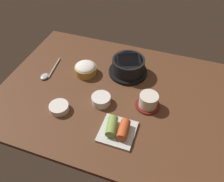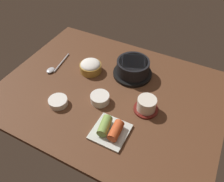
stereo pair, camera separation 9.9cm
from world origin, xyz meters
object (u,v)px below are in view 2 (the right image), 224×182
at_px(rice_bowl, 91,66).
at_px(tea_cup_with_saucer, 146,105).
at_px(kimchi_plate, 110,130).
at_px(spoon, 54,68).
at_px(stone_pot, 133,68).
at_px(banchan_cup_center, 100,98).
at_px(side_bowl_near, 58,102).

relative_size(rice_bowl, tea_cup_with_saucer, 1.02).
relative_size(kimchi_plate, spoon, 0.76).
bearing_deg(stone_pot, kimchi_plate, -80.25).
height_order(banchan_cup_center, kimchi_plate, kimchi_plate).
xyz_separation_m(tea_cup_with_saucer, spoon, (-0.51, 0.04, -0.03)).
bearing_deg(kimchi_plate, rice_bowl, 132.46).
bearing_deg(tea_cup_with_saucer, rice_bowl, 162.08).
relative_size(tea_cup_with_saucer, spoon, 0.59).
xyz_separation_m(tea_cup_with_saucer, side_bowl_near, (-0.35, -0.14, -0.02)).
bearing_deg(tea_cup_with_saucer, banchan_cup_center, -166.49).
height_order(stone_pot, tea_cup_with_saucer, stone_pot).
bearing_deg(tea_cup_with_saucer, stone_pot, 128.12).
distance_m(rice_bowl, kimchi_plate, 0.38).
xyz_separation_m(side_bowl_near, spoon, (-0.16, 0.18, -0.01)).
xyz_separation_m(tea_cup_with_saucer, banchan_cup_center, (-0.20, -0.05, -0.01)).
height_order(rice_bowl, side_bowl_near, rice_bowl).
bearing_deg(banchan_cup_center, kimchi_plate, -47.03).
relative_size(stone_pot, banchan_cup_center, 2.28).
relative_size(stone_pot, side_bowl_near, 2.30).
height_order(banchan_cup_center, side_bowl_near, banchan_cup_center).
bearing_deg(banchan_cup_center, rice_bowl, 132.05).
height_order(stone_pot, banchan_cup_center, stone_pot).
distance_m(kimchi_plate, spoon, 0.48).
relative_size(banchan_cup_center, side_bowl_near, 1.01).
bearing_deg(rice_bowl, stone_pot, 19.96).
bearing_deg(spoon, banchan_cup_center, -15.24).
distance_m(side_bowl_near, spoon, 0.24).
relative_size(banchan_cup_center, kimchi_plate, 0.61).
xyz_separation_m(kimchi_plate, side_bowl_near, (-0.27, 0.03, -0.00)).
distance_m(stone_pot, kimchi_plate, 0.36).
height_order(rice_bowl, tea_cup_with_saucer, tea_cup_with_saucer).
xyz_separation_m(stone_pot, side_bowl_near, (-0.21, -0.32, -0.03)).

